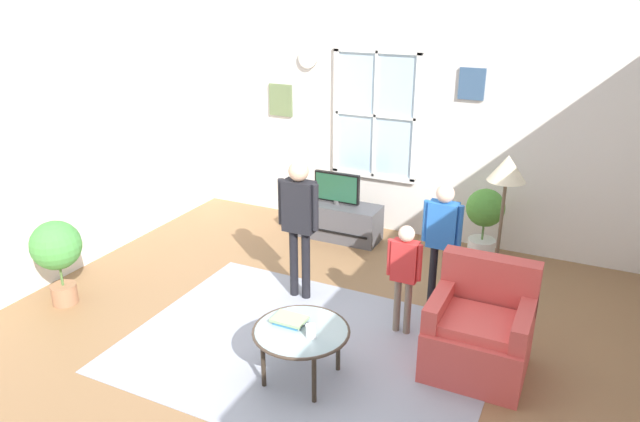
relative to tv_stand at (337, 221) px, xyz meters
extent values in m
cube|color=olive|center=(0.65, -2.55, -0.23)|extent=(6.23, 6.71, 0.02)
cube|color=silver|center=(0.65, 0.57, 1.17)|extent=(5.63, 0.12, 2.76)
cube|color=silver|center=(0.27, 0.50, 1.21)|extent=(1.01, 0.02, 1.49)
cube|color=white|center=(0.27, 0.48, 1.96)|extent=(1.07, 0.04, 0.06)
cube|color=white|center=(0.27, 0.48, 0.47)|extent=(1.07, 0.04, 0.06)
cube|color=white|center=(-0.23, 0.48, 1.21)|extent=(0.06, 0.04, 1.49)
cube|color=white|center=(0.77, 0.48, 1.21)|extent=(0.06, 0.04, 1.49)
cube|color=white|center=(0.27, 0.48, 1.21)|extent=(0.03, 0.04, 1.49)
cube|color=white|center=(0.27, 0.48, 1.21)|extent=(1.01, 0.04, 0.03)
cube|color=#667A4C|center=(-1.01, 0.49, 1.29)|extent=(0.32, 0.03, 0.40)
cube|color=#38567A|center=(1.36, 0.49, 1.66)|extent=(0.28, 0.03, 0.34)
cylinder|color=silver|center=(-0.62, 0.48, 1.83)|extent=(0.24, 0.04, 0.24)
cube|color=silver|center=(-2.22, -2.55, 1.17)|extent=(0.12, 6.11, 2.76)
cube|color=#999EAD|center=(0.73, -2.25, -0.21)|extent=(3.00, 2.19, 0.01)
cube|color=#4C4C51|center=(0.00, 0.00, 0.00)|extent=(1.06, 0.41, 0.43)
cube|color=black|center=(0.00, -0.21, -0.06)|extent=(0.95, 0.02, 0.02)
cylinder|color=#4C4C4C|center=(0.00, 0.00, 0.24)|extent=(0.08, 0.08, 0.05)
cube|color=black|center=(0.00, 0.00, 0.42)|extent=(0.56, 0.05, 0.36)
cube|color=#1E4C33|center=(0.00, -0.03, 0.42)|extent=(0.52, 0.01, 0.32)
cube|color=#D14C47|center=(2.08, -1.93, -0.01)|extent=(0.76, 0.72, 0.42)
cube|color=#D14C47|center=(2.08, -1.63, 0.43)|extent=(0.76, 0.16, 0.45)
cube|color=#D14C47|center=(1.76, -1.93, 0.30)|extent=(0.12, 0.65, 0.20)
cube|color=#D14C47|center=(2.40, -1.93, 0.30)|extent=(0.12, 0.65, 0.20)
cube|color=#E1524D|center=(2.08, -1.98, 0.24)|extent=(0.61, 0.50, 0.08)
cylinder|color=#99B2B7|center=(0.88, -2.62, 0.21)|extent=(0.73, 0.73, 0.02)
torus|color=#3F3328|center=(0.88, -2.62, 0.21)|extent=(0.75, 0.75, 0.02)
cylinder|color=#33281E|center=(0.67, -2.40, -0.01)|extent=(0.04, 0.04, 0.42)
cylinder|color=#33281E|center=(1.09, -2.40, -0.01)|extent=(0.04, 0.04, 0.42)
cylinder|color=#33281E|center=(0.67, -2.83, -0.01)|extent=(0.04, 0.04, 0.42)
cylinder|color=#33281E|center=(1.09, -2.83, -0.01)|extent=(0.04, 0.04, 0.42)
cube|color=teal|center=(0.75, -2.57, 0.23)|extent=(0.21, 0.16, 0.02)
cube|color=#94B680|center=(0.75, -2.57, 0.25)|extent=(0.26, 0.18, 0.02)
cylinder|color=white|center=(0.99, -2.67, 0.27)|extent=(0.08, 0.08, 0.10)
cube|color=black|center=(0.93, -2.58, 0.23)|extent=(0.09, 0.14, 0.02)
cylinder|color=black|center=(1.47, -1.06, 0.09)|extent=(0.07, 0.07, 0.62)
cylinder|color=black|center=(1.59, -1.06, 0.09)|extent=(0.07, 0.07, 0.62)
cube|color=blue|center=(1.53, -1.06, 0.62)|extent=(0.27, 0.14, 0.44)
sphere|color=beige|center=(1.53, -1.06, 0.92)|extent=(0.17, 0.17, 0.17)
cylinder|color=blue|center=(1.38, -1.08, 0.64)|extent=(0.06, 0.06, 0.39)
cylinder|color=blue|center=(1.69, -1.08, 0.64)|extent=(0.06, 0.06, 0.39)
cylinder|color=black|center=(0.21, -1.47, 0.13)|extent=(0.08, 0.08, 0.70)
cylinder|color=black|center=(0.34, -1.47, 0.13)|extent=(0.08, 0.08, 0.70)
cube|color=black|center=(0.27, -1.47, 0.73)|extent=(0.30, 0.16, 0.50)
sphere|color=#D8AD8C|center=(0.27, -1.47, 1.07)|extent=(0.19, 0.19, 0.19)
cylinder|color=black|center=(0.09, -1.49, 0.76)|extent=(0.06, 0.06, 0.45)
cylinder|color=black|center=(0.45, -1.49, 0.76)|extent=(0.06, 0.06, 0.45)
cylinder|color=#726656|center=(1.33, -1.65, 0.04)|extent=(0.06, 0.06, 0.51)
cylinder|color=#726656|center=(1.42, -1.65, 0.04)|extent=(0.06, 0.06, 0.51)
cube|color=red|center=(1.37, -1.65, 0.48)|extent=(0.22, 0.12, 0.36)
sphere|color=beige|center=(1.37, -1.65, 0.73)|extent=(0.14, 0.14, 0.14)
cylinder|color=red|center=(1.24, -1.67, 0.50)|extent=(0.05, 0.05, 0.33)
cylinder|color=red|center=(1.50, -1.67, 0.50)|extent=(0.05, 0.05, 0.33)
cylinder|color=silver|center=(1.71, 0.09, -0.08)|extent=(0.30, 0.30, 0.26)
cylinder|color=#4C7238|center=(1.71, 0.09, 0.13)|extent=(0.02, 0.02, 0.17)
sphere|color=#488931|center=(1.71, 0.09, 0.42)|extent=(0.41, 0.41, 0.41)
cylinder|color=#9E6B4C|center=(-1.71, -2.58, -0.12)|extent=(0.24, 0.24, 0.19)
cylinder|color=#4C7238|center=(-1.71, -2.58, 0.07)|extent=(0.02, 0.02, 0.19)
sphere|color=#469441|center=(-1.71, -2.58, 0.39)|extent=(0.47, 0.47, 0.47)
cylinder|color=black|center=(2.04, -1.13, -0.20)|extent=(0.26, 0.26, 0.03)
cylinder|color=brown|center=(2.04, -1.13, 0.46)|extent=(0.03, 0.03, 1.36)
cone|color=beige|center=(2.04, -1.13, 1.24)|extent=(0.32, 0.32, 0.22)
camera|label=1|loc=(2.66, -5.97, 2.66)|focal=32.82mm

